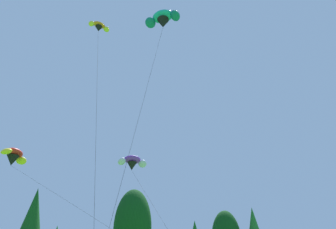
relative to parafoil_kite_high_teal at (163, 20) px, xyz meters
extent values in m
cone|color=#144719|center=(-6.53, 29.77, -15.87)|extent=(4.74, 4.74, 10.56)
ellipsoid|color=#0F3D14|center=(7.91, 27.21, -15.69)|extent=(5.87, 5.87, 11.85)
ellipsoid|color=teal|center=(-0.03, -0.03, 0.38)|extent=(2.50, 2.54, 1.11)
ellipsoid|color=#0F666B|center=(0.87, -1.00, 0.01)|extent=(1.57, 1.54, 1.28)
ellipsoid|color=#0F666B|center=(-0.93, 0.95, 0.01)|extent=(1.56, 1.56, 1.28)
cone|color=black|center=(0.07, 0.06, -0.43)|extent=(1.68, 1.68, 1.02)
cylinder|color=black|center=(-3.08, -3.63, -12.09)|extent=(6.32, 7.41, 22.30)
ellipsoid|color=red|center=(-10.42, 12.09, -11.70)|extent=(2.22, 2.46, 0.87)
ellipsoid|color=yellow|center=(-9.70, 13.19, -12.08)|extent=(1.37, 1.48, 1.09)
ellipsoid|color=yellow|center=(-11.15, 10.98, -12.08)|extent=(1.49, 1.49, 1.09)
cone|color=black|center=(-10.52, 12.15, -12.52)|extent=(1.64, 1.64, 1.02)
cylinder|color=black|center=(-4.35, 4.95, -18.13)|extent=(12.35, 14.41, 10.23)
ellipsoid|color=orange|center=(-5.80, 1.62, -1.80)|extent=(1.20, 0.75, 0.62)
ellipsoid|color=yellow|center=(-5.08, 1.67, -2.00)|extent=(0.73, 0.61, 0.71)
ellipsoid|color=yellow|center=(-6.53, 1.57, -2.00)|extent=(0.70, 0.62, 0.71)
cone|color=black|center=(-5.81, 1.68, -2.24)|extent=(0.70, 0.70, 0.56)
cylinder|color=black|center=(-6.02, -2.83, -12.88)|extent=(0.44, 9.02, 20.72)
ellipsoid|color=purple|center=(0.98, 9.43, -11.48)|extent=(1.93, 1.45, 1.01)
ellipsoid|color=silver|center=(2.11, 9.31, -11.80)|extent=(1.07, 1.17, 1.14)
ellipsoid|color=silver|center=(-0.15, 9.55, -11.80)|extent=(1.20, 1.17, 1.14)
cone|color=black|center=(0.99, 9.54, -12.18)|extent=(1.12, 1.12, 0.87)
cylinder|color=black|center=(1.41, 3.65, -17.93)|extent=(0.84, 11.80, 10.63)
camera|label=1|loc=(-9.68, -20.76, -22.93)|focal=33.36mm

